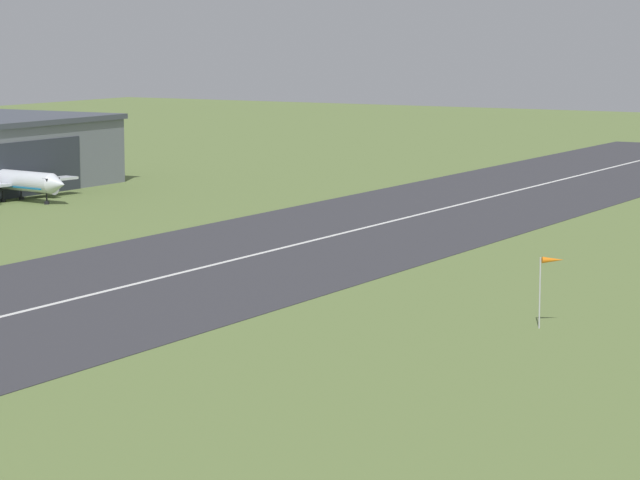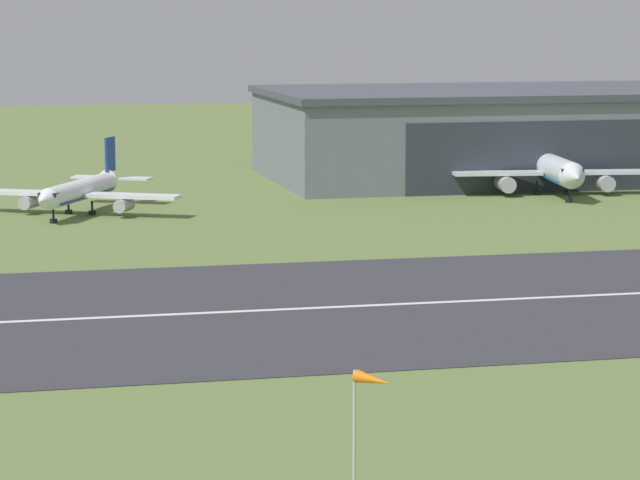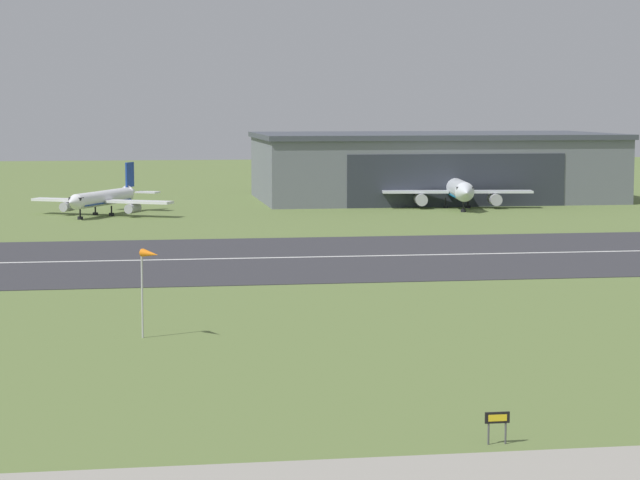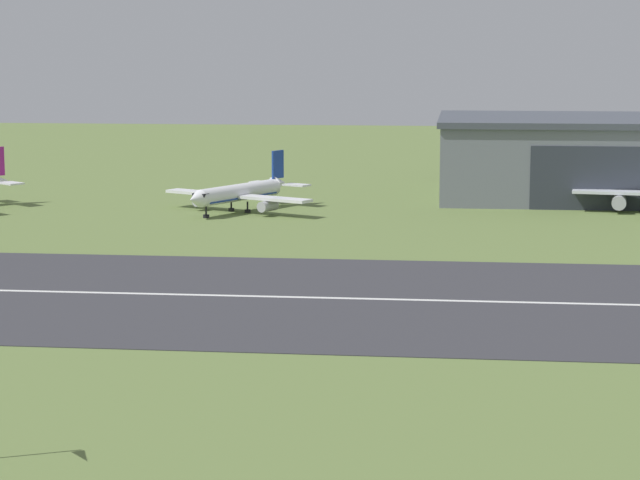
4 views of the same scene
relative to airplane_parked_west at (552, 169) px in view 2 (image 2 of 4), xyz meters
The scene contains 6 objects.
runway_strip 70.09m from the airplane_parked_west, 114.11° to the right, with size 385.48×41.80×0.06m, color #333338.
runway_centreline 70.09m from the airplane_parked_west, 114.11° to the right, with size 346.93×0.70×0.01m, color silver.
hangar_building 19.21m from the airplane_parked_west, 88.36° to the left, with size 63.77×35.35×12.07m.
airplane_parked_west is the anchor object (origin of this frame).
airplane_parked_centre 58.34m from the airplane_parked_west, behind, with size 22.08×21.60×7.89m.
windsock_pole 123.07m from the airplane_parked_west, 115.46° to the right, with size 1.58×2.03×6.64m.
Camera 2 is at (-41.31, 3.21, 22.61)m, focal length 85.00 mm.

